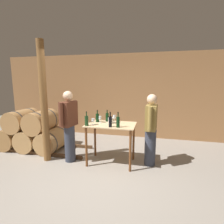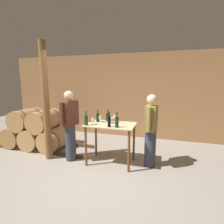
{
  "view_description": "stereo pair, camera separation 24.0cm",
  "coord_description": "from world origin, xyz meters",
  "px_view_note": "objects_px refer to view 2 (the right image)",
  "views": [
    {
      "loc": [
        1.03,
        -2.84,
        1.81
      ],
      "look_at": [
        0.14,
        0.86,
        1.15
      ],
      "focal_mm": 28.0,
      "sensor_mm": 36.0,
      "label": 1
    },
    {
      "loc": [
        1.26,
        -2.78,
        1.81
      ],
      "look_at": [
        0.14,
        0.86,
        1.15
      ],
      "focal_mm": 28.0,
      "sensor_mm": 36.0,
      "label": 2
    }
  ],
  "objects_px": {
    "wine_bottle_left": "(98,117)",
    "person_host": "(70,124)",
    "wine_bottle_far_right": "(117,122)",
    "wine_glass_near_right": "(115,117)",
    "ice_bucket": "(111,120)",
    "wine_bottle_right": "(109,121)",
    "wooden_post": "(46,102)",
    "wine_bottle_center": "(108,117)",
    "wine_glass_near_center": "(100,118)",
    "person_visitor_with_scarf": "(151,129)",
    "wine_glass_near_left": "(93,120)",
    "wine_bottle_far_left": "(86,120)"
  },
  "relations": [
    {
      "from": "wine_bottle_center",
      "to": "ice_bucket",
      "type": "height_order",
      "value": "wine_bottle_center"
    },
    {
      "from": "wine_glass_near_left",
      "to": "ice_bucket",
      "type": "xyz_separation_m",
      "value": [
        0.34,
        0.21,
        -0.03
      ]
    },
    {
      "from": "wine_glass_near_left",
      "to": "person_host",
      "type": "height_order",
      "value": "person_host"
    },
    {
      "from": "wine_glass_near_center",
      "to": "person_visitor_with_scarf",
      "type": "distance_m",
      "value": 1.14
    },
    {
      "from": "wooden_post",
      "to": "person_host",
      "type": "relative_size",
      "value": 1.67
    },
    {
      "from": "wine_bottle_left",
      "to": "person_visitor_with_scarf",
      "type": "xyz_separation_m",
      "value": [
        1.2,
        -0.01,
        -0.19
      ]
    },
    {
      "from": "wine_bottle_left",
      "to": "wine_bottle_right",
      "type": "relative_size",
      "value": 0.9
    },
    {
      "from": "wine_glass_near_right",
      "to": "person_visitor_with_scarf",
      "type": "height_order",
      "value": "person_visitor_with_scarf"
    },
    {
      "from": "wine_bottle_center",
      "to": "wine_glass_near_right",
      "type": "xyz_separation_m",
      "value": [
        0.19,
        -0.08,
        0.02
      ]
    },
    {
      "from": "wooden_post",
      "to": "ice_bucket",
      "type": "height_order",
      "value": "wooden_post"
    },
    {
      "from": "wooden_post",
      "to": "wine_bottle_left",
      "type": "xyz_separation_m",
      "value": [
        1.14,
        0.33,
        -0.34
      ]
    },
    {
      "from": "wooden_post",
      "to": "person_visitor_with_scarf",
      "type": "xyz_separation_m",
      "value": [
        2.34,
        0.32,
        -0.53
      ]
    },
    {
      "from": "wooden_post",
      "to": "wine_bottle_right",
      "type": "xyz_separation_m",
      "value": [
        1.53,
        -0.05,
        -0.33
      ]
    },
    {
      "from": "wine_bottle_far_right",
      "to": "wine_glass_near_right",
      "type": "height_order",
      "value": "wine_bottle_far_right"
    },
    {
      "from": "person_host",
      "to": "wine_bottle_far_left",
      "type": "bearing_deg",
      "value": -15.67
    },
    {
      "from": "wine_glass_near_center",
      "to": "person_visitor_with_scarf",
      "type": "height_order",
      "value": "person_visitor_with_scarf"
    },
    {
      "from": "wine_glass_near_center",
      "to": "person_host",
      "type": "relative_size",
      "value": 0.1
    },
    {
      "from": "wine_bottle_far_left",
      "to": "wine_glass_near_center",
      "type": "distance_m",
      "value": 0.37
    },
    {
      "from": "wine_bottle_right",
      "to": "wine_glass_near_right",
      "type": "distance_m",
      "value": 0.42
    },
    {
      "from": "wine_glass_near_left",
      "to": "person_host",
      "type": "xyz_separation_m",
      "value": [
        -0.58,
        0.02,
        -0.14
      ]
    },
    {
      "from": "wine_bottle_left",
      "to": "wine_glass_near_right",
      "type": "bearing_deg",
      "value": 7.44
    },
    {
      "from": "wine_glass_near_center",
      "to": "wine_glass_near_right",
      "type": "distance_m",
      "value": 0.32
    },
    {
      "from": "wine_bottle_far_left",
      "to": "wine_glass_near_left",
      "type": "xyz_separation_m",
      "value": [
        0.1,
        0.12,
        -0.02
      ]
    },
    {
      "from": "ice_bucket",
      "to": "wine_glass_near_right",
      "type": "bearing_deg",
      "value": 59.13
    },
    {
      "from": "wine_bottle_far_left",
      "to": "wine_bottle_far_right",
      "type": "relative_size",
      "value": 0.97
    },
    {
      "from": "wooden_post",
      "to": "wine_bottle_far_right",
      "type": "xyz_separation_m",
      "value": [
        1.69,
        -0.04,
        -0.33
      ]
    },
    {
      "from": "wine_bottle_center",
      "to": "wine_bottle_far_right",
      "type": "xyz_separation_m",
      "value": [
        0.36,
        -0.49,
        0.02
      ]
    },
    {
      "from": "wooden_post",
      "to": "wine_glass_near_left",
      "type": "bearing_deg",
      "value": 3.34
    },
    {
      "from": "wine_glass_near_left",
      "to": "wine_glass_near_center",
      "type": "xyz_separation_m",
      "value": [
        0.1,
        0.19,
        0.02
      ]
    },
    {
      "from": "wooden_post",
      "to": "wine_bottle_right",
      "type": "relative_size",
      "value": 8.66
    },
    {
      "from": "wooden_post",
      "to": "ice_bucket",
      "type": "distance_m",
      "value": 1.54
    },
    {
      "from": "wine_glass_near_right",
      "to": "person_host",
      "type": "distance_m",
      "value": 1.04
    },
    {
      "from": "wine_bottle_far_right",
      "to": "wine_glass_near_left",
      "type": "distance_m",
      "value": 0.58
    },
    {
      "from": "wine_bottle_left",
      "to": "wine_bottle_far_right",
      "type": "relative_size",
      "value": 0.89
    },
    {
      "from": "wine_bottle_left",
      "to": "person_visitor_with_scarf",
      "type": "height_order",
      "value": "person_visitor_with_scarf"
    },
    {
      "from": "wine_glass_near_right",
      "to": "wooden_post",
      "type": "bearing_deg",
      "value": -166.16
    },
    {
      "from": "wooden_post",
      "to": "wine_glass_near_center",
      "type": "xyz_separation_m",
      "value": [
        1.22,
        0.26,
        -0.34
      ]
    },
    {
      "from": "wooden_post",
      "to": "wine_glass_near_right",
      "type": "relative_size",
      "value": 16.18
    },
    {
      "from": "wine_bottle_far_right",
      "to": "wine_glass_near_left",
      "type": "relative_size",
      "value": 2.37
    },
    {
      "from": "wine_glass_near_right",
      "to": "person_visitor_with_scarf",
      "type": "relative_size",
      "value": 0.11
    },
    {
      "from": "wine_bottle_far_right",
      "to": "ice_bucket",
      "type": "bearing_deg",
      "value": 126.69
    },
    {
      "from": "wooden_post",
      "to": "wine_bottle_left",
      "type": "relative_size",
      "value": 9.68
    },
    {
      "from": "wine_bottle_center",
      "to": "wine_bottle_far_right",
      "type": "distance_m",
      "value": 0.61
    },
    {
      "from": "person_host",
      "to": "wine_bottle_left",
      "type": "bearing_deg",
      "value": 22.26
    },
    {
      "from": "wooden_post",
      "to": "wine_bottle_far_left",
      "type": "height_order",
      "value": "wooden_post"
    },
    {
      "from": "wine_glass_near_right",
      "to": "wine_bottle_far_right",
      "type": "bearing_deg",
      "value": -67.73
    },
    {
      "from": "wine_bottle_left",
      "to": "person_host",
      "type": "height_order",
      "value": "person_host"
    },
    {
      "from": "wine_bottle_left",
      "to": "wine_bottle_center",
      "type": "distance_m",
      "value": 0.23
    },
    {
      "from": "wine_bottle_left",
      "to": "ice_bucket",
      "type": "distance_m",
      "value": 0.33
    },
    {
      "from": "wine_glass_near_left",
      "to": "wine_bottle_far_left",
      "type": "bearing_deg",
      "value": -130.98
    }
  ]
}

